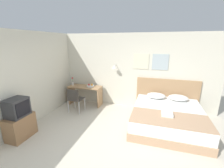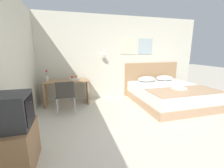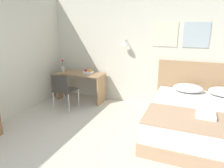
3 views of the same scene
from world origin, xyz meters
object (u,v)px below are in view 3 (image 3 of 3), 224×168
at_px(bed, 205,122).
at_px(flower_vase, 63,67).
at_px(pillow_left, 188,88).
at_px(desk, 81,81).
at_px(desk_chair, 63,89).
at_px(throw_blanket, 209,122).
at_px(fruit_bowl, 88,72).
at_px(headboard, 205,88).
at_px(folded_towel_near_foot, 206,115).

xyz_separation_m(bed, flower_vase, (-3.46, 0.75, 0.57)).
xyz_separation_m(pillow_left, desk, (-2.60, -0.01, -0.11)).
xyz_separation_m(desk_chair, flower_vase, (-0.49, 0.72, 0.33)).
xyz_separation_m(throw_blanket, fruit_bowl, (-2.72, 1.38, 0.22)).
bearing_deg(bed, throw_blanket, -90.00).
distance_m(headboard, pillow_left, 0.45).
distance_m(desk_chair, flower_vase, 0.93).
bearing_deg(fruit_bowl, folded_towel_near_foot, -24.76).
bearing_deg(folded_towel_near_foot, desk, 157.24).
height_order(pillow_left, desk, desk).
relative_size(headboard, pillow_left, 3.39).
relative_size(bed, headboard, 1.02).
xyz_separation_m(throw_blanket, desk_chair, (-2.97, 0.63, -0.04)).
distance_m(bed, desk, 3.05).
height_order(desk_chair, fruit_bowl, desk_chair).
xyz_separation_m(headboard, folded_towel_near_foot, (-0.05, -1.52, 0.02)).
distance_m(pillow_left, flower_vase, 3.12).
height_order(folded_towel_near_foot, desk, desk).
bearing_deg(flower_vase, desk_chair, -55.82).
height_order(bed, desk, desk).
xyz_separation_m(throw_blanket, folded_towel_near_foot, (-0.05, 0.15, 0.04)).
relative_size(throw_blanket, desk_chair, 2.20).
bearing_deg(desk_chair, headboard, 19.22).
bearing_deg(desk, flower_vase, -179.17).
relative_size(headboard, fruit_bowl, 7.22).
relative_size(folded_towel_near_foot, flower_vase, 0.88).
bearing_deg(headboard, bed, -90.00).
relative_size(bed, folded_towel_near_foot, 7.48).
bearing_deg(flower_vase, folded_towel_near_foot, -19.49).
bearing_deg(desk_chair, flower_vase, 124.18).
bearing_deg(headboard, throw_blanket, -90.00).
relative_size(desk_chair, fruit_bowl, 2.99).
relative_size(bed, desk, 1.68).
relative_size(bed, fruit_bowl, 7.34).
xyz_separation_m(desk_chair, fruit_bowl, (0.25, 0.75, 0.25)).
xyz_separation_m(folded_towel_near_foot, flower_vase, (-3.41, 1.21, 0.25)).
relative_size(folded_towel_near_foot, fruit_bowl, 0.98).
relative_size(headboard, throw_blanket, 1.10).
height_order(fruit_bowl, flower_vase, flower_vase).
bearing_deg(headboard, desk, -173.96).
distance_m(desk, fruit_bowl, 0.33).
bearing_deg(flower_vase, bed, -12.23).
relative_size(pillow_left, desk, 0.49).
bearing_deg(bed, flower_vase, 167.77).
xyz_separation_m(bed, desk_chair, (-2.97, 0.03, 0.25)).
height_order(bed, throw_blanket, throw_blanket).
xyz_separation_m(headboard, desk, (-2.94, -0.31, -0.06)).
bearing_deg(desk, fruit_bowl, 5.41).
bearing_deg(fruit_bowl, headboard, 6.09).
height_order(folded_towel_near_foot, flower_vase, flower_vase).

